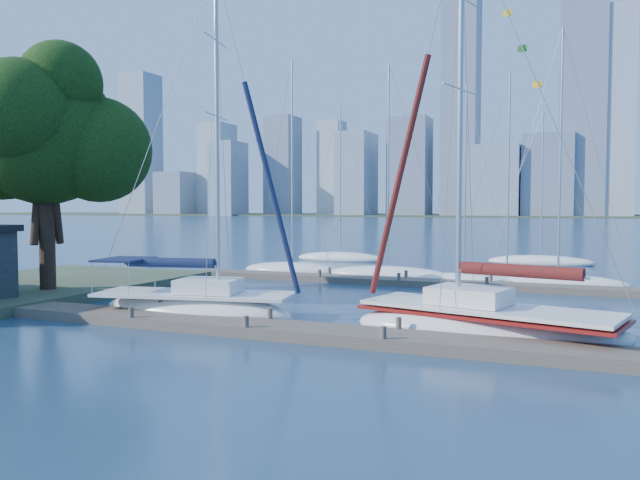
% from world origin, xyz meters
% --- Properties ---
extents(ground, '(700.00, 700.00, 0.00)m').
position_xyz_m(ground, '(0.00, 0.00, 0.00)').
color(ground, navy).
rests_on(ground, ground).
extents(near_dock, '(26.00, 2.00, 0.40)m').
position_xyz_m(near_dock, '(0.00, 0.00, 0.20)').
color(near_dock, '#494136').
rests_on(near_dock, ground).
extents(far_dock, '(30.00, 1.80, 0.36)m').
position_xyz_m(far_dock, '(2.00, 16.00, 0.18)').
color(far_dock, '#494136').
rests_on(far_dock, ground).
extents(far_shore, '(800.00, 100.00, 1.50)m').
position_xyz_m(far_shore, '(0.00, 320.00, 0.00)').
color(far_shore, '#38472D').
rests_on(far_shore, ground).
extents(tree, '(9.56, 8.71, 12.53)m').
position_xyz_m(tree, '(-13.84, 3.52, 8.39)').
color(tree, black).
rests_on(tree, ground).
extents(sailboat_navy, '(9.25, 4.58, 14.87)m').
position_xyz_m(sailboat_navy, '(-4.04, 1.92, 1.14)').
color(sailboat_navy, white).
rests_on(sailboat_navy, ground).
extents(sailboat_maroon, '(9.94, 5.27, 15.74)m').
position_xyz_m(sailboat_maroon, '(7.74, 2.48, 1.16)').
color(sailboat_maroon, white).
rests_on(sailboat_maroon, ground).
extents(bg_boat_0, '(7.65, 5.18, 15.03)m').
position_xyz_m(bg_boat_0, '(-7.65, 18.97, 0.30)').
color(bg_boat_0, white).
rests_on(bg_boat_0, ground).
extents(bg_boat_1, '(8.57, 3.30, 14.05)m').
position_xyz_m(bg_boat_1, '(-0.78, 18.91, 0.28)').
color(bg_boat_1, white).
rests_on(bg_boat_1, ground).
extents(bg_boat_2, '(6.42, 4.28, 12.20)m').
position_xyz_m(bg_boat_2, '(4.32, 17.74, 0.24)').
color(bg_boat_2, white).
rests_on(bg_boat_2, ground).
extents(bg_boat_3, '(7.09, 4.40, 12.78)m').
position_xyz_m(bg_boat_3, '(6.69, 18.67, 0.26)').
color(bg_boat_3, white).
rests_on(bg_boat_3, ground).
extents(bg_boat_4, '(8.08, 4.38, 15.09)m').
position_xyz_m(bg_boat_4, '(9.55, 18.37, 0.28)').
color(bg_boat_4, white).
rests_on(bg_boat_4, ground).
extents(bg_boat_6, '(8.15, 3.91, 13.73)m').
position_xyz_m(bg_boat_6, '(-8.36, 30.06, 0.27)').
color(bg_boat_6, white).
rests_on(bg_boat_6, ground).
extents(bg_boat_7, '(8.36, 2.75, 12.61)m').
position_xyz_m(bg_boat_7, '(7.75, 33.14, 0.25)').
color(bg_boat_7, white).
rests_on(bg_boat_7, ground).
extents(skyline, '(503.68, 51.31, 110.80)m').
position_xyz_m(skyline, '(23.77, 290.40, 35.42)').
color(skyline, '#8392AA').
rests_on(skyline, ground).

